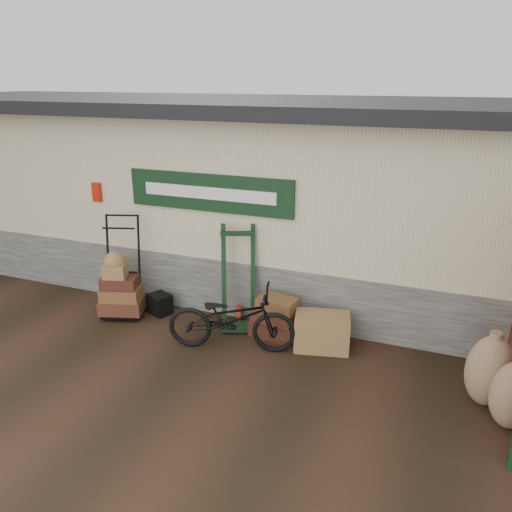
{
  "coord_description": "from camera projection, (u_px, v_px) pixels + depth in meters",
  "views": [
    {
      "loc": [
        2.92,
        -5.45,
        3.56
      ],
      "look_at": [
        0.46,
        0.9,
        1.09
      ],
      "focal_mm": 35.0,
      "sensor_mm": 36.0,
      "label": 1
    }
  ],
  "objects": [
    {
      "name": "green_barrow",
      "position": [
        238.0,
        278.0,
        7.31
      ],
      "size": [
        0.69,
        0.64,
        1.54
      ],
      "primitive_type": null,
      "rotation": [
        0.0,
        0.0,
        0.36
      ],
      "color": "black",
      "rests_on": "ground"
    },
    {
      "name": "ground",
      "position": [
        202.0,
        345.0,
        6.98
      ],
      "size": [
        80.0,
        80.0,
        0.0
      ],
      "primitive_type": "plane",
      "color": "black",
      "rests_on": "ground"
    },
    {
      "name": "station_building",
      "position": [
        269.0,
        192.0,
        8.83
      ],
      "size": [
        14.4,
        4.1,
        3.2
      ],
      "color": "#4C4C47",
      "rests_on": "ground"
    },
    {
      "name": "wicker_hamper",
      "position": [
        322.0,
        332.0,
        6.86
      ],
      "size": [
        0.83,
        0.63,
        0.48
      ],
      "primitive_type": "cube",
      "rotation": [
        0.0,
        0.0,
        0.22
      ],
      "color": "brown",
      "rests_on": "ground"
    },
    {
      "name": "burlap_sack_left",
      "position": [
        490.0,
        371.0,
        5.6
      ],
      "size": [
        0.68,
        0.64,
        0.87
      ],
      "primitive_type": "ellipsoid",
      "rotation": [
        0.0,
        0.0,
        0.41
      ],
      "color": "brown",
      "rests_on": "ground"
    },
    {
      "name": "porter_trolley",
      "position": [
        122.0,
        265.0,
        7.74
      ],
      "size": [
        0.93,
        0.81,
        1.58
      ],
      "primitive_type": null,
      "rotation": [
        0.0,
        0.0,
        0.31
      ],
      "color": "black",
      "rests_on": "ground"
    },
    {
      "name": "suitcase_stack",
      "position": [
        275.0,
        316.0,
        7.16
      ],
      "size": [
        0.74,
        0.53,
        0.6
      ],
      "primitive_type": null,
      "rotation": [
        0.0,
        0.0,
        -0.15
      ],
      "color": "#3C1A13",
      "rests_on": "ground"
    },
    {
      "name": "bicycle",
      "position": [
        232.0,
        315.0,
        6.73
      ],
      "size": [
        1.03,
        1.86,
        1.03
      ],
      "primitive_type": "imported",
      "rotation": [
        0.0,
        0.0,
        1.82
      ],
      "color": "black",
      "rests_on": "ground"
    },
    {
      "name": "black_trunk",
      "position": [
        160.0,
        304.0,
        7.87
      ],
      "size": [
        0.4,
        0.38,
        0.32
      ],
      "primitive_type": "cube",
      "rotation": [
        0.0,
        0.0,
        -0.39
      ],
      "color": "black",
      "rests_on": "ground"
    }
  ]
}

